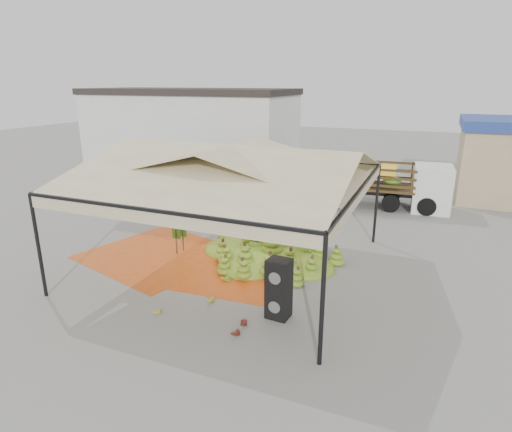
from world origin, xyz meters
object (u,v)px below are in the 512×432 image
at_px(banana_heap, 269,245).
at_px(vendor, 297,199).
at_px(truck_right, 388,180).
at_px(speaker_stack, 279,289).
at_px(truck_left, 254,173).

bearing_deg(banana_heap, vendor, 96.38).
bearing_deg(truck_right, speaker_stack, -100.28).
height_order(speaker_stack, vendor, vendor).
distance_m(speaker_stack, truck_right, 11.83).
bearing_deg(truck_left, speaker_stack, -57.06).
bearing_deg(truck_right, vendor, -137.29).
xyz_separation_m(vendor, truck_right, (3.43, 3.62, 0.40)).
bearing_deg(vendor, banana_heap, 103.38).
distance_m(speaker_stack, truck_left, 12.14).
xyz_separation_m(banana_heap, truck_left, (-3.75, 7.54, 0.76)).
xyz_separation_m(vendor, truck_left, (-3.21, 2.78, 0.39)).
xyz_separation_m(speaker_stack, truck_left, (-5.32, 10.90, 0.50)).
bearing_deg(speaker_stack, banana_heap, 119.64).
xyz_separation_m(truck_left, truck_right, (6.64, 0.84, 0.00)).
distance_m(banana_heap, vendor, 4.81).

